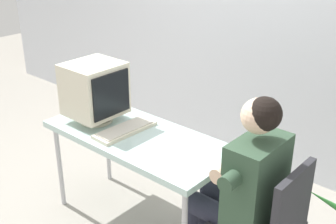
% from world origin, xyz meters
% --- Properties ---
extents(ground_plane, '(12.00, 12.00, 0.00)m').
position_xyz_m(ground_plane, '(0.00, 0.00, 0.00)').
color(ground_plane, '#9E998E').
extents(desk, '(1.36, 0.61, 0.73)m').
position_xyz_m(desk, '(0.00, 0.00, 0.68)').
color(desk, '#B7B7BC').
rests_on(desk, ground_plane).
extents(crt_monitor, '(0.36, 0.38, 0.44)m').
position_xyz_m(crt_monitor, '(-0.38, -0.04, 0.98)').
color(crt_monitor, beige).
rests_on(crt_monitor, desk).
extents(keyboard, '(0.19, 0.47, 0.03)m').
position_xyz_m(keyboard, '(-0.10, -0.02, 0.75)').
color(keyboard, beige).
rests_on(keyboard, desk).
extents(office_chair, '(0.45, 0.45, 0.89)m').
position_xyz_m(office_chair, '(1.01, 0.02, 0.49)').
color(office_chair, '#4C4C51').
rests_on(office_chair, ground_plane).
extents(person_seated, '(0.67, 0.59, 1.25)m').
position_xyz_m(person_seated, '(0.82, 0.02, 0.68)').
color(person_seated, '#334C38').
rests_on(person_seated, ground_plane).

